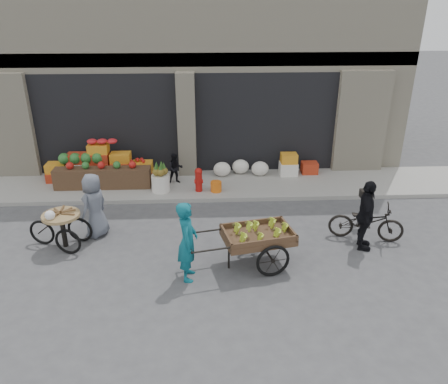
{
  "coord_description": "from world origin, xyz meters",
  "views": [
    {
      "loc": [
        0.54,
        -8.09,
        5.28
      ],
      "look_at": [
        0.97,
        1.25,
        1.1
      ],
      "focal_mm": 35.0,
      "sensor_mm": 36.0,
      "label": 1
    }
  ],
  "objects_px": {
    "seated_person": "(175,168)",
    "vendor_grey": "(94,206)",
    "fire_hydrant": "(199,179)",
    "cyclist": "(366,216)",
    "pineapple_bin": "(161,183)",
    "banana_cart": "(256,234)",
    "bicycle": "(366,222)",
    "tricycle_cart": "(62,225)",
    "orange_bucket": "(216,187)",
    "vendor_woman": "(187,241)"
  },
  "relations": [
    {
      "from": "orange_bucket",
      "to": "tricycle_cart",
      "type": "xyz_separation_m",
      "value": [
        -3.58,
        -2.7,
        0.3
      ]
    },
    {
      "from": "banana_cart",
      "to": "vendor_woman",
      "type": "distance_m",
      "value": 1.47
    },
    {
      "from": "tricycle_cart",
      "to": "pineapple_bin",
      "type": "bearing_deg",
      "value": 67.8
    },
    {
      "from": "pineapple_bin",
      "to": "cyclist",
      "type": "relative_size",
      "value": 0.31
    },
    {
      "from": "seated_person",
      "to": "cyclist",
      "type": "xyz_separation_m",
      "value": [
        4.45,
        -3.79,
        0.24
      ]
    },
    {
      "from": "orange_bucket",
      "to": "vendor_woman",
      "type": "distance_m",
      "value": 4.16
    },
    {
      "from": "pineapple_bin",
      "to": "tricycle_cart",
      "type": "distance_m",
      "value": 3.43
    },
    {
      "from": "fire_hydrant",
      "to": "seated_person",
      "type": "height_order",
      "value": "seated_person"
    },
    {
      "from": "vendor_woman",
      "to": "cyclist",
      "type": "height_order",
      "value": "vendor_woman"
    },
    {
      "from": "vendor_grey",
      "to": "cyclist",
      "type": "xyz_separation_m",
      "value": [
        6.19,
        -0.89,
        0.04
      ]
    },
    {
      "from": "fire_hydrant",
      "to": "vendor_grey",
      "type": "height_order",
      "value": "vendor_grey"
    },
    {
      "from": "bicycle",
      "to": "tricycle_cart",
      "type": "bearing_deg",
      "value": 105.32
    },
    {
      "from": "seated_person",
      "to": "tricycle_cart",
      "type": "distance_m",
      "value": 4.15
    },
    {
      "from": "banana_cart",
      "to": "tricycle_cart",
      "type": "height_order",
      "value": "banana_cart"
    },
    {
      "from": "tricycle_cart",
      "to": "vendor_woman",
      "type": "bearing_deg",
      "value": -12.18
    },
    {
      "from": "bicycle",
      "to": "cyclist",
      "type": "height_order",
      "value": "cyclist"
    },
    {
      "from": "seated_person",
      "to": "tricycle_cart",
      "type": "relative_size",
      "value": 0.64
    },
    {
      "from": "fire_hydrant",
      "to": "tricycle_cart",
      "type": "height_order",
      "value": "tricycle_cart"
    },
    {
      "from": "seated_person",
      "to": "banana_cart",
      "type": "relative_size",
      "value": 0.36
    },
    {
      "from": "vendor_woman",
      "to": "tricycle_cart",
      "type": "height_order",
      "value": "vendor_woman"
    },
    {
      "from": "pineapple_bin",
      "to": "vendor_woman",
      "type": "distance_m",
      "value": 4.29
    },
    {
      "from": "seated_person",
      "to": "cyclist",
      "type": "height_order",
      "value": "cyclist"
    },
    {
      "from": "fire_hydrant",
      "to": "cyclist",
      "type": "xyz_separation_m",
      "value": [
        3.75,
        -3.14,
        0.32
      ]
    },
    {
      "from": "fire_hydrant",
      "to": "bicycle",
      "type": "xyz_separation_m",
      "value": [
        3.95,
        -2.74,
        -0.05
      ]
    },
    {
      "from": "seated_person",
      "to": "fire_hydrant",
      "type": "bearing_deg",
      "value": -52.88
    },
    {
      "from": "fire_hydrant",
      "to": "vendor_grey",
      "type": "relative_size",
      "value": 0.45
    },
    {
      "from": "fire_hydrant",
      "to": "banana_cart",
      "type": "xyz_separation_m",
      "value": [
        1.22,
        -3.7,
        0.24
      ]
    },
    {
      "from": "banana_cart",
      "to": "bicycle",
      "type": "bearing_deg",
      "value": 7.2
    },
    {
      "from": "fire_hydrant",
      "to": "bicycle",
      "type": "distance_m",
      "value": 4.81
    },
    {
      "from": "fire_hydrant",
      "to": "orange_bucket",
      "type": "relative_size",
      "value": 2.22
    },
    {
      "from": "pineapple_bin",
      "to": "cyclist",
      "type": "height_order",
      "value": "cyclist"
    },
    {
      "from": "orange_bucket",
      "to": "bicycle",
      "type": "bearing_deg",
      "value": -37.88
    },
    {
      "from": "fire_hydrant",
      "to": "vendor_grey",
      "type": "distance_m",
      "value": 3.33
    },
    {
      "from": "fire_hydrant",
      "to": "cyclist",
      "type": "distance_m",
      "value": 4.9
    },
    {
      "from": "fire_hydrant",
      "to": "banana_cart",
      "type": "height_order",
      "value": "banana_cart"
    },
    {
      "from": "seated_person",
      "to": "tricycle_cart",
      "type": "bearing_deg",
      "value": -134.95
    },
    {
      "from": "pineapple_bin",
      "to": "tricycle_cart",
      "type": "height_order",
      "value": "tricycle_cart"
    },
    {
      "from": "tricycle_cart",
      "to": "cyclist",
      "type": "xyz_separation_m",
      "value": [
        6.83,
        -0.39,
        0.26
      ]
    },
    {
      "from": "seated_person",
      "to": "vendor_grey",
      "type": "relative_size",
      "value": 0.59
    },
    {
      "from": "pineapple_bin",
      "to": "seated_person",
      "type": "bearing_deg",
      "value": 56.31
    },
    {
      "from": "pineapple_bin",
      "to": "vendor_grey",
      "type": "relative_size",
      "value": 0.33
    },
    {
      "from": "pineapple_bin",
      "to": "tricycle_cart",
      "type": "bearing_deg",
      "value": -125.22
    },
    {
      "from": "vendor_grey",
      "to": "cyclist",
      "type": "relative_size",
      "value": 0.95
    },
    {
      "from": "fire_hydrant",
      "to": "orange_bucket",
      "type": "distance_m",
      "value": 0.55
    },
    {
      "from": "pineapple_bin",
      "to": "vendor_grey",
      "type": "xyz_separation_m",
      "value": [
        -1.34,
        -2.3,
        0.42
      ]
    },
    {
      "from": "bicycle",
      "to": "cyclist",
      "type": "relative_size",
      "value": 1.04
    },
    {
      "from": "cyclist",
      "to": "vendor_woman",
      "type": "bearing_deg",
      "value": 119.08
    },
    {
      "from": "vendor_woman",
      "to": "pineapple_bin",
      "type": "bearing_deg",
      "value": 14.52
    },
    {
      "from": "vendor_woman",
      "to": "vendor_grey",
      "type": "height_order",
      "value": "vendor_woman"
    },
    {
      "from": "fire_hydrant",
      "to": "seated_person",
      "type": "relative_size",
      "value": 0.76
    }
  ]
}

